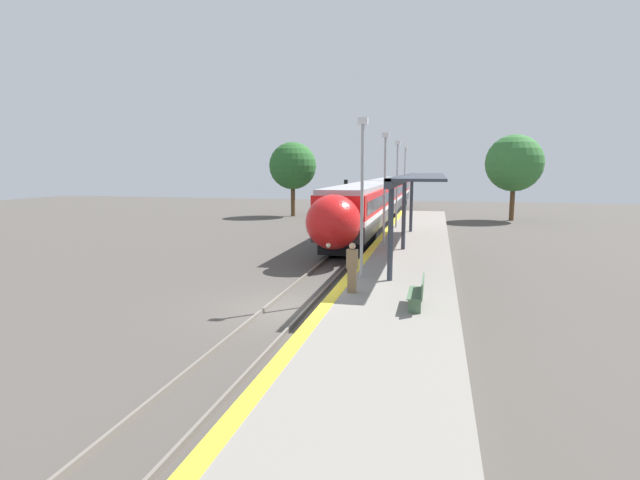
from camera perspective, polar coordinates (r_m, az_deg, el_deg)
ground_plane at (r=17.75m, az=-3.71°, el=-7.92°), size 120.00×120.00×0.00m
rail_left at (r=17.95m, az=-5.93°, el=-7.52°), size 0.08×90.00×0.15m
rail_right at (r=17.54m, az=-1.44°, el=-7.85°), size 0.08×90.00×0.15m
train at (r=44.48m, az=6.76°, el=4.65°), size 2.90×42.81×3.80m
platform_right at (r=16.96m, az=8.38°, el=-7.25°), size 4.08×64.00×0.87m
platform_bench at (r=14.98m, az=11.21°, el=-5.82°), size 0.44×1.68×0.89m
person_waiting at (r=16.38m, az=3.69°, el=-3.10°), size 0.36×0.22×1.66m
railway_signal at (r=40.18m, az=2.96°, el=4.72°), size 0.28×0.28×3.99m
lamppost_near at (r=18.51m, az=4.84°, el=5.92°), size 0.36×0.20×5.87m
lamppost_mid at (r=26.52m, az=7.41°, el=6.59°), size 0.36×0.20×5.87m
lamppost_far at (r=34.56m, az=8.79°, el=6.93°), size 0.36×0.20×5.87m
lamppost_farthest at (r=42.61m, az=9.65°, el=7.15°), size 0.36×0.20×5.87m
station_canopy at (r=25.17m, az=10.98°, el=6.79°), size 2.02×17.43×3.74m
background_tree_left at (r=51.30m, az=-3.14°, el=8.45°), size 4.78×4.78×7.53m
background_tree_right at (r=50.24m, az=21.32°, el=8.18°), size 5.26×5.26×8.00m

